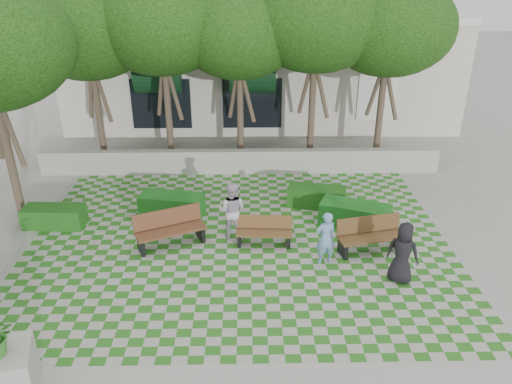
{
  "coord_description": "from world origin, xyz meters",
  "views": [
    {
      "loc": [
        0.25,
        -11.33,
        7.5
      ],
      "look_at": [
        0.5,
        1.5,
        1.4
      ],
      "focal_mm": 35.0,
      "sensor_mm": 36.0,
      "label": 1
    }
  ],
  "objects_px": {
    "bench_west": "(170,229)",
    "hedge_west": "(54,217)",
    "person_blue": "(325,238)",
    "bench_mid": "(264,231)",
    "hedge_midright": "(316,197)",
    "person_dark": "(403,253)",
    "hedge_east": "(355,215)",
    "bench_east": "(370,236)",
    "planter_front": "(2,366)",
    "hedge_midleft": "(172,205)",
    "person_white": "(232,210)"
  },
  "relations": [
    {
      "from": "person_dark",
      "to": "bench_mid",
      "type": "bearing_deg",
      "value": 0.94
    },
    {
      "from": "person_dark",
      "to": "planter_front",
      "type": "bearing_deg",
      "value": 52.63
    },
    {
      "from": "bench_west",
      "to": "hedge_west",
      "type": "distance_m",
      "value": 3.86
    },
    {
      "from": "bench_mid",
      "to": "planter_front",
      "type": "bearing_deg",
      "value": -129.09
    },
    {
      "from": "bench_west",
      "to": "person_dark",
      "type": "distance_m",
      "value": 6.34
    },
    {
      "from": "bench_east",
      "to": "hedge_east",
      "type": "height_order",
      "value": "bench_east"
    },
    {
      "from": "person_blue",
      "to": "bench_mid",
      "type": "bearing_deg",
      "value": -47.43
    },
    {
      "from": "hedge_east",
      "to": "hedge_west",
      "type": "distance_m",
      "value": 9.15
    },
    {
      "from": "bench_east",
      "to": "planter_front",
      "type": "bearing_deg",
      "value": -160.12
    },
    {
      "from": "bench_west",
      "to": "planter_front",
      "type": "distance_m",
      "value": 5.88
    },
    {
      "from": "bench_mid",
      "to": "hedge_midright",
      "type": "relative_size",
      "value": 0.86
    },
    {
      "from": "hedge_west",
      "to": "planter_front",
      "type": "height_order",
      "value": "planter_front"
    },
    {
      "from": "bench_mid",
      "to": "person_white",
      "type": "relative_size",
      "value": 0.93
    },
    {
      "from": "bench_east",
      "to": "hedge_midright",
      "type": "relative_size",
      "value": 1.04
    },
    {
      "from": "bench_east",
      "to": "hedge_midleft",
      "type": "distance_m",
      "value": 6.21
    },
    {
      "from": "hedge_midright",
      "to": "person_dark",
      "type": "relative_size",
      "value": 1.14
    },
    {
      "from": "hedge_west",
      "to": "bench_west",
      "type": "bearing_deg",
      "value": -17.39
    },
    {
      "from": "hedge_midleft",
      "to": "person_white",
      "type": "relative_size",
      "value": 1.15
    },
    {
      "from": "hedge_midright",
      "to": "hedge_west",
      "type": "relative_size",
      "value": 1.03
    },
    {
      "from": "hedge_east",
      "to": "bench_east",
      "type": "bearing_deg",
      "value": -84.71
    },
    {
      "from": "hedge_east",
      "to": "person_white",
      "type": "relative_size",
      "value": 1.2
    },
    {
      "from": "hedge_midright",
      "to": "person_dark",
      "type": "distance_m",
      "value": 4.54
    },
    {
      "from": "hedge_east",
      "to": "person_dark",
      "type": "relative_size",
      "value": 1.27
    },
    {
      "from": "bench_west",
      "to": "person_dark",
      "type": "relative_size",
      "value": 1.25
    },
    {
      "from": "bench_west",
      "to": "hedge_east",
      "type": "distance_m",
      "value": 5.56
    },
    {
      "from": "hedge_midright",
      "to": "planter_front",
      "type": "height_order",
      "value": "planter_front"
    },
    {
      "from": "planter_front",
      "to": "person_dark",
      "type": "height_order",
      "value": "planter_front"
    },
    {
      "from": "bench_mid",
      "to": "hedge_midright",
      "type": "height_order",
      "value": "bench_mid"
    },
    {
      "from": "planter_front",
      "to": "hedge_east",
      "type": "bearing_deg",
      "value": 39.52
    },
    {
      "from": "bench_east",
      "to": "bench_west",
      "type": "distance_m",
      "value": 5.62
    },
    {
      "from": "hedge_midright",
      "to": "planter_front",
      "type": "bearing_deg",
      "value": -131.06
    },
    {
      "from": "hedge_east",
      "to": "person_dark",
      "type": "xyz_separation_m",
      "value": [
        0.58,
        -2.86,
        0.45
      ]
    },
    {
      "from": "bench_mid",
      "to": "hedge_west",
      "type": "xyz_separation_m",
      "value": [
        -6.35,
        1.17,
        -0.08
      ]
    },
    {
      "from": "hedge_west",
      "to": "planter_front",
      "type": "bearing_deg",
      "value": -78.04
    },
    {
      "from": "planter_front",
      "to": "person_white",
      "type": "distance_m",
      "value": 7.1
    },
    {
      "from": "person_blue",
      "to": "hedge_east",
      "type": "bearing_deg",
      "value": -136.27
    },
    {
      "from": "hedge_east",
      "to": "person_white",
      "type": "distance_m",
      "value": 3.8
    },
    {
      "from": "person_blue",
      "to": "person_white",
      "type": "bearing_deg",
      "value": -45.09
    },
    {
      "from": "hedge_east",
      "to": "hedge_west",
      "type": "xyz_separation_m",
      "value": [
        -9.15,
        0.15,
        -0.05
      ]
    },
    {
      "from": "hedge_east",
      "to": "person_dark",
      "type": "height_order",
      "value": "person_dark"
    },
    {
      "from": "person_white",
      "to": "bench_west",
      "type": "bearing_deg",
      "value": 29.08
    },
    {
      "from": "hedge_east",
      "to": "hedge_midright",
      "type": "distance_m",
      "value": 1.69
    },
    {
      "from": "hedge_midright",
      "to": "hedge_midleft",
      "type": "distance_m",
      "value": 4.7
    },
    {
      "from": "planter_front",
      "to": "bench_west",
      "type": "bearing_deg",
      "value": 67.02
    },
    {
      "from": "hedge_midleft",
      "to": "hedge_west",
      "type": "height_order",
      "value": "hedge_midleft"
    },
    {
      "from": "hedge_west",
      "to": "person_blue",
      "type": "bearing_deg",
      "value": -15.27
    },
    {
      "from": "bench_east",
      "to": "person_dark",
      "type": "relative_size",
      "value": 1.19
    },
    {
      "from": "hedge_midright",
      "to": "person_dark",
      "type": "height_order",
      "value": "person_dark"
    },
    {
      "from": "bench_west",
      "to": "hedge_west",
      "type": "bearing_deg",
      "value": 138.56
    },
    {
      "from": "bench_mid",
      "to": "hedge_midright",
      "type": "bearing_deg",
      "value": 56.34
    }
  ]
}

